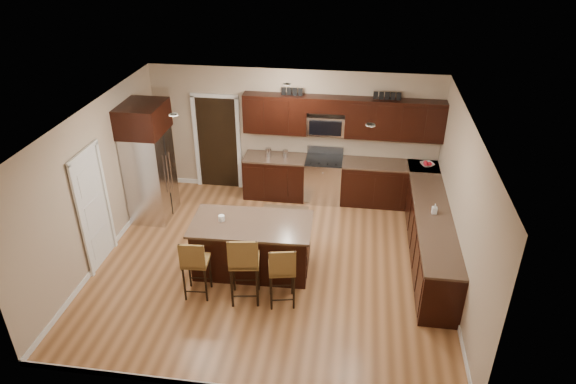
% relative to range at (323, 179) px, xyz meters
% --- Properties ---
extents(floor, '(6.00, 6.00, 0.00)m').
position_rel_range_xyz_m(floor, '(-0.68, -2.45, -0.47)').
color(floor, '#A16B40').
rests_on(floor, ground).
extents(ceiling, '(6.00, 6.00, 0.00)m').
position_rel_range_xyz_m(ceiling, '(-0.68, -2.45, 2.23)').
color(ceiling, silver).
rests_on(ceiling, wall_back).
extents(wall_back, '(6.00, 0.00, 6.00)m').
position_rel_range_xyz_m(wall_back, '(-0.68, 0.30, 0.88)').
color(wall_back, tan).
rests_on(wall_back, floor).
extents(wall_left, '(0.00, 5.50, 5.50)m').
position_rel_range_xyz_m(wall_left, '(-3.68, -2.45, 0.88)').
color(wall_left, tan).
rests_on(wall_left, floor).
extents(wall_right, '(0.00, 5.50, 5.50)m').
position_rel_range_xyz_m(wall_right, '(2.32, -2.45, 0.88)').
color(wall_right, tan).
rests_on(wall_right, floor).
extents(base_cabinets, '(4.02, 3.96, 0.92)m').
position_rel_range_xyz_m(base_cabinets, '(1.22, -1.01, -0.01)').
color(base_cabinets, black).
rests_on(base_cabinets, floor).
extents(upper_cabinets, '(4.00, 0.33, 0.80)m').
position_rel_range_xyz_m(upper_cabinets, '(0.36, 0.13, 1.37)').
color(upper_cabinets, black).
rests_on(upper_cabinets, wall_back).
extents(range, '(0.76, 0.64, 1.11)m').
position_rel_range_xyz_m(range, '(0.00, 0.00, 0.00)').
color(range, silver).
rests_on(range, floor).
extents(microwave, '(0.76, 0.31, 0.40)m').
position_rel_range_xyz_m(microwave, '(0.00, 0.15, 1.15)').
color(microwave, silver).
rests_on(microwave, upper_cabinets).
extents(doorway, '(0.85, 0.03, 2.06)m').
position_rel_range_xyz_m(doorway, '(-2.33, 0.28, 0.56)').
color(doorway, black).
rests_on(doorway, floor).
extents(pantry_door, '(0.03, 0.80, 2.04)m').
position_rel_range_xyz_m(pantry_door, '(-3.66, -2.75, 0.55)').
color(pantry_door, white).
rests_on(pantry_door, floor).
extents(letter_decor, '(2.20, 0.03, 0.15)m').
position_rel_range_xyz_m(letter_decor, '(0.22, 0.13, 1.82)').
color(letter_decor, black).
rests_on(letter_decor, upper_cabinets).
extents(island, '(2.03, 1.11, 0.92)m').
position_rel_range_xyz_m(island, '(-0.99, -2.61, -0.04)').
color(island, black).
rests_on(island, floor).
extents(stool_left, '(0.42, 0.42, 1.06)m').
position_rel_range_xyz_m(stool_left, '(-1.72, -3.45, 0.19)').
color(stool_left, olive).
rests_on(stool_left, floor).
extents(stool_mid, '(0.52, 0.52, 1.22)m').
position_rel_range_xyz_m(stool_mid, '(-0.93, -3.46, 0.29)').
color(stool_mid, olive).
rests_on(stool_mid, floor).
extents(stool_right, '(0.48, 0.48, 1.08)m').
position_rel_range_xyz_m(stool_right, '(-0.35, -3.45, 0.20)').
color(stool_right, olive).
rests_on(stool_right, floor).
extents(refrigerator, '(0.79, 0.96, 2.35)m').
position_rel_range_xyz_m(refrigerator, '(-3.30, -1.14, 0.73)').
color(refrigerator, silver).
rests_on(refrigerator, floor).
extents(floor_mat, '(0.96, 0.66, 0.01)m').
position_rel_range_xyz_m(floor_mat, '(-0.72, -0.73, -0.47)').
color(floor_mat, brown).
rests_on(floor_mat, floor).
extents(fruit_bowl, '(0.35, 0.35, 0.07)m').
position_rel_range_xyz_m(fruit_bowl, '(2.07, -0.00, 0.48)').
color(fruit_bowl, silver).
rests_on(fruit_bowl, base_cabinets).
extents(soap_bottle, '(0.09, 0.09, 0.18)m').
position_rel_range_xyz_m(soap_bottle, '(2.02, -1.86, 0.54)').
color(soap_bottle, '#B2B2B2').
rests_on(soap_bottle, base_cabinets).
extents(canister_tall, '(0.12, 0.12, 0.19)m').
position_rel_range_xyz_m(canister_tall, '(-1.17, -0.00, 0.54)').
color(canister_tall, silver).
rests_on(canister_tall, base_cabinets).
extents(canister_short, '(0.11, 0.11, 0.17)m').
position_rel_range_xyz_m(canister_short, '(-0.81, -0.00, 0.53)').
color(canister_short, silver).
rests_on(canister_short, base_cabinets).
extents(island_jar, '(0.10, 0.10, 0.10)m').
position_rel_range_xyz_m(island_jar, '(-1.49, -2.61, 0.50)').
color(island_jar, white).
rests_on(island_jar, island).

